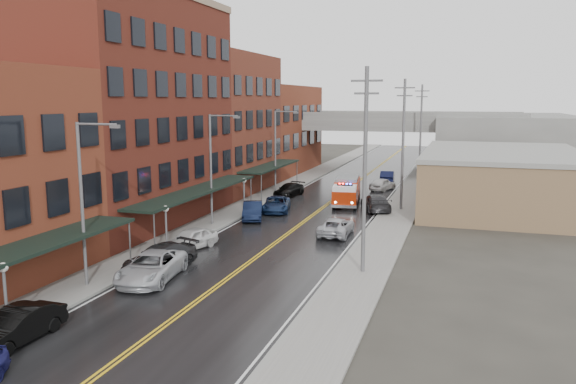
% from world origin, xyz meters
% --- Properties ---
extents(ground, '(220.00, 220.00, 0.00)m').
position_xyz_m(ground, '(0.00, 0.00, 0.00)').
color(ground, '#2D2B26').
rests_on(ground, ground).
extents(road, '(11.00, 160.00, 0.02)m').
position_xyz_m(road, '(0.00, 30.00, 0.01)').
color(road, black).
rests_on(road, ground).
extents(sidewalk_left, '(3.00, 160.00, 0.15)m').
position_xyz_m(sidewalk_left, '(-7.30, 30.00, 0.07)').
color(sidewalk_left, slate).
rests_on(sidewalk_left, ground).
extents(sidewalk_right, '(3.00, 160.00, 0.15)m').
position_xyz_m(sidewalk_right, '(7.30, 30.00, 0.07)').
color(sidewalk_right, slate).
rests_on(sidewalk_right, ground).
extents(curb_left, '(0.30, 160.00, 0.15)m').
position_xyz_m(curb_left, '(-5.65, 30.00, 0.07)').
color(curb_left, gray).
rests_on(curb_left, ground).
extents(curb_right, '(0.30, 160.00, 0.15)m').
position_xyz_m(curb_right, '(5.65, 30.00, 0.07)').
color(curb_right, gray).
rests_on(curb_right, ground).
extents(brick_building_b, '(9.00, 20.00, 18.00)m').
position_xyz_m(brick_building_b, '(-13.30, 23.00, 9.00)').
color(brick_building_b, '#4D1F14').
rests_on(brick_building_b, ground).
extents(brick_building_c, '(9.00, 15.00, 15.00)m').
position_xyz_m(brick_building_c, '(-13.30, 40.50, 7.50)').
color(brick_building_c, brown).
rests_on(brick_building_c, ground).
extents(brick_building_far, '(9.00, 20.00, 12.00)m').
position_xyz_m(brick_building_far, '(-13.30, 58.00, 6.00)').
color(brick_building_far, brown).
rests_on(brick_building_far, ground).
extents(tan_building, '(14.00, 22.00, 5.00)m').
position_xyz_m(tan_building, '(16.00, 40.00, 2.50)').
color(tan_building, brown).
rests_on(tan_building, ground).
extents(right_far_block, '(18.00, 30.00, 8.00)m').
position_xyz_m(right_far_block, '(18.00, 70.00, 4.00)').
color(right_far_block, slate).
rests_on(right_far_block, ground).
extents(awning_0, '(2.60, 16.00, 3.09)m').
position_xyz_m(awning_0, '(-7.49, 4.00, 2.99)').
color(awning_0, black).
rests_on(awning_0, ground).
extents(awning_1, '(2.60, 18.00, 3.09)m').
position_xyz_m(awning_1, '(-7.49, 23.00, 2.99)').
color(awning_1, black).
rests_on(awning_1, ground).
extents(awning_2, '(2.60, 13.00, 3.09)m').
position_xyz_m(awning_2, '(-7.49, 40.50, 2.99)').
color(awning_2, black).
rests_on(awning_2, ground).
extents(globe_lamp_0, '(0.44, 0.44, 3.12)m').
position_xyz_m(globe_lamp_0, '(-6.40, 2.00, 2.31)').
color(globe_lamp_0, '#59595B').
rests_on(globe_lamp_0, ground).
extents(globe_lamp_1, '(0.44, 0.44, 3.12)m').
position_xyz_m(globe_lamp_1, '(-6.40, 16.00, 2.31)').
color(globe_lamp_1, '#59595B').
rests_on(globe_lamp_1, ground).
extents(globe_lamp_2, '(0.44, 0.44, 3.12)m').
position_xyz_m(globe_lamp_2, '(-6.40, 30.00, 2.31)').
color(globe_lamp_2, '#59595B').
rests_on(globe_lamp_2, ground).
extents(street_lamp_0, '(2.64, 0.22, 9.00)m').
position_xyz_m(street_lamp_0, '(-6.55, 8.00, 5.19)').
color(street_lamp_0, '#59595B').
rests_on(street_lamp_0, ground).
extents(street_lamp_1, '(2.64, 0.22, 9.00)m').
position_xyz_m(street_lamp_1, '(-6.55, 24.00, 5.19)').
color(street_lamp_1, '#59595B').
rests_on(street_lamp_1, ground).
extents(street_lamp_2, '(2.64, 0.22, 9.00)m').
position_xyz_m(street_lamp_2, '(-6.55, 40.00, 5.19)').
color(street_lamp_2, '#59595B').
rests_on(street_lamp_2, ground).
extents(utility_pole_0, '(1.80, 0.24, 12.00)m').
position_xyz_m(utility_pole_0, '(7.20, 15.00, 6.31)').
color(utility_pole_0, '#59595B').
rests_on(utility_pole_0, ground).
extents(utility_pole_1, '(1.80, 0.24, 12.00)m').
position_xyz_m(utility_pole_1, '(7.20, 35.00, 6.31)').
color(utility_pole_1, '#59595B').
rests_on(utility_pole_1, ground).
extents(utility_pole_2, '(1.80, 0.24, 12.00)m').
position_xyz_m(utility_pole_2, '(7.20, 55.00, 6.31)').
color(utility_pole_2, '#59595B').
rests_on(utility_pole_2, ground).
extents(overpass, '(40.00, 10.00, 7.50)m').
position_xyz_m(overpass, '(0.00, 62.00, 5.99)').
color(overpass, slate).
rests_on(overpass, ground).
extents(fire_truck, '(3.58, 7.36, 2.60)m').
position_xyz_m(fire_truck, '(1.79, 36.38, 1.41)').
color(fire_truck, '#962006').
rests_on(fire_truck, ground).
extents(parked_car_left_1, '(1.62, 4.49, 1.47)m').
position_xyz_m(parked_car_left_1, '(-5.00, 1.08, 0.74)').
color(parked_car_left_1, black).
rests_on(parked_car_left_1, ground).
extents(parked_car_left_2, '(3.40, 5.99, 1.58)m').
position_xyz_m(parked_car_left_2, '(-4.00, 10.09, 0.79)').
color(parked_car_left_2, '#B3B6BB').
rests_on(parked_car_left_2, ground).
extents(parked_car_left_3, '(3.53, 5.47, 1.47)m').
position_xyz_m(parked_car_left_3, '(-4.67, 12.15, 0.74)').
color(parked_car_left_3, black).
rests_on(parked_car_left_3, ground).
extents(parked_car_left_4, '(2.85, 4.57, 1.45)m').
position_xyz_m(parked_car_left_4, '(-5.00, 16.80, 0.73)').
color(parked_car_left_4, silver).
rests_on(parked_car_left_4, ground).
extents(parked_car_left_5, '(3.00, 4.84, 1.51)m').
position_xyz_m(parked_car_left_5, '(-4.49, 27.20, 0.75)').
color(parked_car_left_5, black).
rests_on(parked_car_left_5, ground).
extents(parked_car_left_6, '(3.38, 5.38, 1.39)m').
position_xyz_m(parked_car_left_6, '(-3.60, 30.93, 0.69)').
color(parked_car_left_6, '#122243').
rests_on(parked_car_left_6, ground).
extents(parked_car_left_7, '(2.60, 4.92, 1.36)m').
position_xyz_m(parked_car_left_7, '(-5.00, 39.20, 0.68)').
color(parked_car_left_7, black).
rests_on(parked_car_left_7, ground).
extents(parked_car_right_0, '(2.24, 4.78, 1.32)m').
position_xyz_m(parked_car_right_0, '(3.60, 23.80, 0.66)').
color(parked_car_right_0, '#AEB0B6').
rests_on(parked_car_right_0, ground).
extents(parked_car_right_1, '(3.82, 5.73, 1.54)m').
position_xyz_m(parked_car_right_1, '(5.00, 34.06, 0.77)').
color(parked_car_right_1, '#28282A').
rests_on(parked_car_right_1, ground).
extents(parked_car_right_2, '(2.88, 4.49, 1.42)m').
position_xyz_m(parked_car_right_2, '(3.90, 46.20, 0.71)').
color(parked_car_right_2, '#BEBEBE').
rests_on(parked_car_right_2, ground).
extents(parked_car_right_3, '(1.99, 4.71, 1.51)m').
position_xyz_m(parked_car_right_3, '(3.60, 52.20, 0.76)').
color(parked_car_right_3, black).
rests_on(parked_car_right_3, ground).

